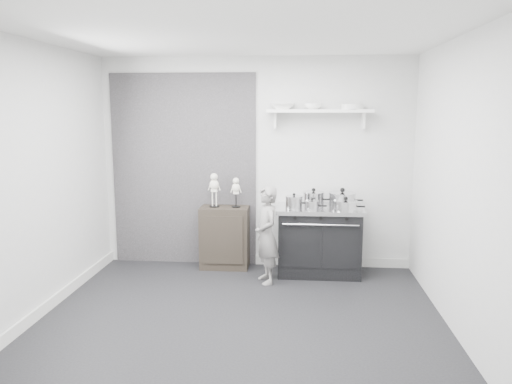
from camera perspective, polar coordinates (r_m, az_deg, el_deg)
ground at (r=5.07m, az=-1.85°, el=-14.31°), size 4.00×4.00×0.00m
room_shell at (r=4.81m, az=-2.79°, el=4.64°), size 4.02×3.62×2.71m
wall_shelf at (r=6.28m, az=7.27°, el=9.08°), size 1.30×0.26×0.24m
stove at (r=6.30m, az=7.22°, el=-5.48°), size 1.06×0.66×0.85m
side_cabinet at (r=6.50m, az=-3.59°, el=-5.19°), size 0.62×0.36×0.80m
child at (r=5.89m, az=1.23°, el=-4.92°), size 0.41×0.49×1.16m
pot_front_left at (r=6.07m, az=4.37°, el=-1.16°), size 0.30×0.21×0.19m
pot_back_left at (r=6.28m, az=6.58°, el=-0.74°), size 0.36×0.27×0.22m
pot_back_right at (r=6.28m, az=9.83°, el=-0.82°), size 0.43×0.34×0.23m
pot_front_right at (r=6.02m, az=10.22°, el=-1.53°), size 0.37×0.28×0.17m
pot_front_center at (r=6.02m, az=6.44°, el=-1.49°), size 0.26×0.17×0.14m
skeleton_full at (r=6.38m, az=-4.80°, el=0.53°), size 0.14×0.09×0.50m
skeleton_torso at (r=6.35m, az=-2.30°, el=0.20°), size 0.12×0.08×0.44m
bowl_large at (r=6.28m, az=3.05°, el=9.78°), size 0.31×0.31×0.08m
bowl_small at (r=6.28m, az=6.55°, el=9.70°), size 0.22×0.22×0.07m
plate_stack at (r=6.31m, az=10.97°, el=9.54°), size 0.28×0.28×0.06m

